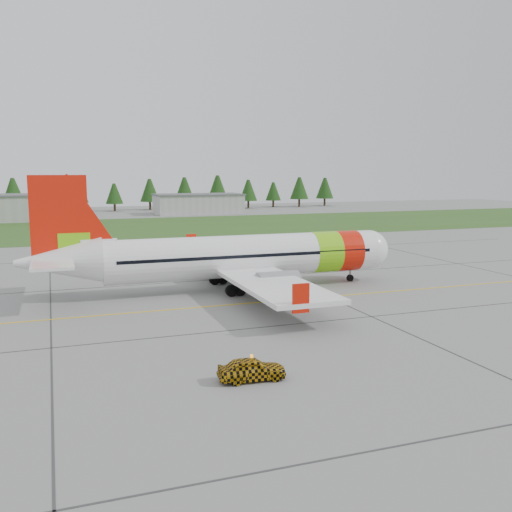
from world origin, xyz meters
name	(u,v)px	position (x,y,z in m)	size (l,w,h in m)	color
ground	(258,328)	(0.00, 0.00, 0.00)	(320.00, 320.00, 0.00)	gray
aircraft	(237,257)	(3.00, 14.39, 3.34)	(38.24, 35.04, 11.59)	white
follow_me_car	(252,347)	(-4.15, -10.29, 1.97)	(1.58, 1.34, 3.94)	#D79C0B
grass_strip	(125,228)	(0.00, 82.00, 0.01)	(320.00, 50.00, 0.03)	#30561E
taxi_guideline	(228,305)	(0.00, 8.00, 0.01)	(120.00, 0.25, 0.02)	gold
hangar_east	(198,204)	(25.00, 118.00, 2.60)	(24.00, 12.00, 5.20)	#A8A8A3
treeline	(101,194)	(0.00, 138.00, 5.00)	(160.00, 8.00, 10.00)	#1C3F14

